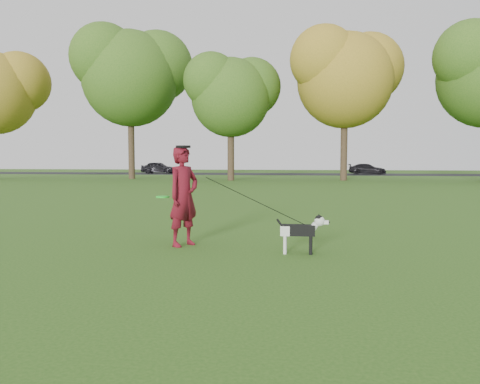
# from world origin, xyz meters

# --- Properties ---
(ground) EXTENTS (120.00, 120.00, 0.00)m
(ground) POSITION_xyz_m (0.00, 0.00, 0.00)
(ground) COLOR #285116
(ground) RESTS_ON ground
(road) EXTENTS (120.00, 7.00, 0.02)m
(road) POSITION_xyz_m (0.00, 40.00, 0.01)
(road) COLOR black
(road) RESTS_ON ground
(man) EXTENTS (0.69, 0.76, 1.73)m
(man) POSITION_xyz_m (-0.79, 0.26, 0.87)
(man) COLOR #540C14
(man) RESTS_ON ground
(dog) EXTENTS (0.85, 0.17, 0.65)m
(dog) POSITION_xyz_m (1.26, -0.18, 0.39)
(dog) COLOR black
(dog) RESTS_ON ground
(car_left) EXTENTS (3.67, 1.56, 1.24)m
(car_left) POSITION_xyz_m (-14.04, 40.00, 0.64)
(car_left) COLOR black
(car_left) RESTS_ON road
(car_right) EXTENTS (3.72, 1.68, 1.06)m
(car_right) POSITION_xyz_m (7.35, 40.00, 0.55)
(car_right) COLOR black
(car_right) RESTS_ON road
(man_held_items) EXTENTS (2.63, 0.56, 1.31)m
(man_held_items) POSITION_xyz_m (0.49, 0.01, 0.82)
(man_held_items) COLOR #1BDA25
(man_held_items) RESTS_ON ground
(tree_row) EXTENTS (51.74, 8.86, 12.01)m
(tree_row) POSITION_xyz_m (-1.43, 26.07, 7.41)
(tree_row) COLOR #38281C
(tree_row) RESTS_ON ground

